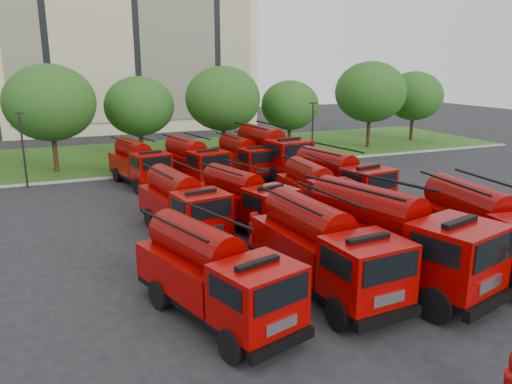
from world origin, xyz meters
TOP-DOWN VIEW (x-y plane):
  - ground at (0.00, 0.00)m, footprint 140.00×140.00m
  - lawn at (0.00, 26.00)m, footprint 70.00×16.00m
  - curb at (0.00, 17.90)m, footprint 70.00×0.30m
  - apartment_building at (2.00, 47.94)m, footprint 30.00×14.18m
  - tree_2 at (-8.00, 21.50)m, footprint 6.72×6.72m
  - tree_3 at (-1.00, 24.00)m, footprint 5.88×5.88m
  - tree_4 at (6.00, 22.50)m, footprint 6.55×6.55m
  - tree_5 at (13.00, 23.50)m, footprint 5.46×5.46m
  - tree_6 at (21.00, 22.00)m, footprint 6.89×6.89m
  - tree_7 at (28.00, 24.00)m, footprint 6.05×6.05m
  - lamp_post_0 at (-10.00, 17.20)m, footprint 0.60×0.25m
  - lamp_post_1 at (12.00, 17.20)m, footprint 0.60×0.25m
  - fire_truck_0 at (-3.80, -4.72)m, footprint 4.19×7.19m
  - fire_truck_1 at (0.57, -4.35)m, footprint 3.08×7.41m
  - fire_truck_2 at (3.29, -4.72)m, footprint 4.74×8.44m
  - fire_truck_3 at (7.81, -5.00)m, footprint 3.38×7.59m
  - fire_truck_4 at (-2.59, 4.00)m, footprint 3.31×6.96m
  - fire_truck_5 at (0.60, 3.75)m, footprint 3.77×6.80m
  - fire_truck_6 at (4.83, 3.82)m, footprint 2.69×6.57m
  - fire_truck_7 at (7.10, 5.17)m, footprint 3.61×7.37m
  - fire_truck_8 at (-2.73, 15.30)m, footprint 3.51×6.88m
  - fire_truck_9 at (0.80, 14.09)m, footprint 3.61×7.12m
  - fire_truck_10 at (4.80, 14.68)m, footprint 2.86×6.62m
  - fire_truck_11 at (6.81, 14.40)m, footprint 3.71×8.15m
  - firefighter_3 at (7.87, -2.93)m, footprint 1.20×0.62m
  - firefighter_4 at (-0.10, 0.68)m, footprint 0.94×1.02m
  - firefighter_5 at (12.65, 2.88)m, footprint 1.68×0.86m

SIDE VIEW (x-z plane):
  - ground at x=0.00m, z-range 0.00..0.00m
  - firefighter_3 at x=7.87m, z-range -0.92..0.92m
  - firefighter_4 at x=-0.10m, z-range -0.87..0.87m
  - firefighter_5 at x=12.65m, z-range -0.87..0.87m
  - lawn at x=0.00m, z-range 0.00..0.12m
  - curb at x=0.00m, z-range 0.00..0.14m
  - fire_truck_10 at x=4.80m, z-range 0.01..2.94m
  - fire_truck_6 at x=4.83m, z-range 0.01..2.94m
  - fire_truck_5 at x=0.60m, z-range 0.01..2.95m
  - fire_truck_8 at x=-2.73m, z-range 0.01..3.00m
  - fire_truck_4 at x=-2.59m, z-range 0.01..3.05m
  - fire_truck_9 at x=0.80m, z-range 0.01..3.11m
  - fire_truck_0 at x=-3.80m, z-range 0.01..3.11m
  - fire_truck_7 at x=7.10m, z-range 0.01..3.23m
  - fire_truck_1 at x=0.57m, z-range 0.01..3.31m
  - fire_truck_3 at x=7.81m, z-range 0.01..3.36m
  - fire_truck_11 at x=6.81m, z-range 0.01..3.59m
  - fire_truck_2 at x=3.29m, z-range 0.01..3.66m
  - lamp_post_0 at x=-10.00m, z-range 0.34..5.45m
  - lamp_post_1 at x=12.00m, z-range 0.34..5.45m
  - tree_5 at x=13.00m, z-range 1.01..7.69m
  - tree_3 at x=-1.00m, z-range 1.09..8.28m
  - tree_7 at x=28.00m, z-range 1.12..8.52m
  - tree_4 at x=6.00m, z-range 1.21..9.23m
  - tree_2 at x=-8.00m, z-range 1.25..9.46m
  - tree_6 at x=21.00m, z-range 1.28..9.70m
  - apartment_building at x=2.00m, z-range 0.00..25.00m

